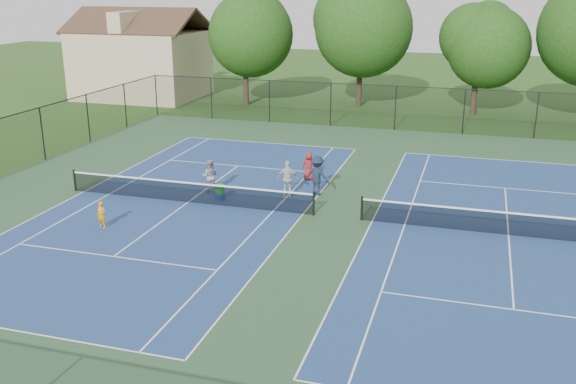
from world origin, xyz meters
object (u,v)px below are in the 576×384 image
(tree_back_b, at_px, (361,23))
(bystander_b, at_px, (317,176))
(tree_back_a, at_px, (245,30))
(ball_hopper, at_px, (220,189))
(bystander_a, at_px, (288,179))
(ball_crate, at_px, (220,197))
(tree_back_c, at_px, (479,41))
(clapboard_house, at_px, (141,61))
(bystander_c, at_px, (309,166))
(instructor, at_px, (210,176))
(child_player, at_px, (101,215))

(tree_back_b, xyz_separation_m, bystander_b, (2.39, -23.19, -5.65))
(tree_back_b, bearing_deg, tree_back_a, -167.47)
(tree_back_a, xyz_separation_m, ball_hopper, (7.29, -23.24, -5.51))
(bystander_a, bearing_deg, ball_crate, 11.33)
(tree_back_a, xyz_separation_m, tree_back_b, (9.00, 2.00, 0.56))
(tree_back_c, height_order, bystander_b, tree_back_c)
(clapboard_house, height_order, bystander_c, clapboard_house)
(tree_back_b, relative_size, bystander_a, 5.73)
(clapboard_house, bearing_deg, tree_back_c, 0.00)
(instructor, bearing_deg, ball_crate, 117.34)
(clapboard_house, bearing_deg, instructor, -54.88)
(bystander_a, xyz_separation_m, bystander_c, (0.25, 2.90, -0.15))
(tree_back_a, bearing_deg, ball_hopper, -72.59)
(tree_back_a, height_order, bystander_a, tree_back_a)
(tree_back_b, bearing_deg, bystander_a, -87.26)
(clapboard_house, relative_size, ball_hopper, 24.85)
(tree_back_b, xyz_separation_m, child_player, (-5.00, -29.94, -6.03))
(instructor, xyz_separation_m, bystander_a, (3.76, 0.42, 0.06))
(tree_back_b, bearing_deg, bystander_b, -84.11)
(tree_back_a, height_order, tree_back_c, tree_back_a)
(bystander_a, relative_size, bystander_b, 0.92)
(child_player, distance_m, bystander_b, 10.02)
(child_player, distance_m, bystander_c, 11.02)
(clapboard_house, height_order, bystander_a, clapboard_house)
(child_player, height_order, ball_hopper, child_player)
(tree_back_a, distance_m, tree_back_c, 18.04)
(tree_back_c, xyz_separation_m, instructor, (-11.62, -23.29, -4.67))
(tree_back_b, height_order, tree_back_c, tree_back_b)
(child_player, distance_m, instructor, 6.14)
(bystander_a, bearing_deg, ball_hopper, 11.33)
(tree_back_a, relative_size, ball_crate, 26.05)
(tree_back_b, bearing_deg, instructor, -96.16)
(tree_back_b, height_order, instructor, tree_back_b)
(child_player, xyz_separation_m, bystander_c, (6.39, 8.98, 0.16))
(tree_back_c, height_order, bystander_c, tree_back_c)
(bystander_a, relative_size, ball_hopper, 4.03)
(bystander_c, relative_size, ball_crate, 4.11)
(tree_back_b, distance_m, bystander_a, 24.57)
(bystander_c, xyz_separation_m, ball_hopper, (-3.11, -4.28, -0.19))
(bystander_a, height_order, bystander_c, bystander_a)
(bystander_b, bearing_deg, tree_back_a, -49.33)
(child_player, distance_m, bystander_a, 8.64)
(bystander_b, distance_m, ball_hopper, 4.61)
(tree_back_c, xyz_separation_m, bystander_a, (-7.86, -22.87, -4.60))
(clapboard_house, distance_m, child_player, 32.25)
(tree_back_c, height_order, ball_hopper, tree_back_c)
(tree_back_c, relative_size, ball_hopper, 19.32)
(tree_back_a, height_order, clapboard_house, tree_back_a)
(tree_back_c, bearing_deg, instructor, -116.52)
(instructor, xyz_separation_m, ball_hopper, (0.91, -0.95, -0.28))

